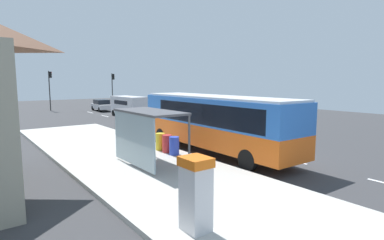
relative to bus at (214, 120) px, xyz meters
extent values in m
cube|color=#38383A|center=(1.71, 11.43, -1.86)|extent=(56.00, 92.00, 0.04)
cube|color=beige|center=(-4.69, -0.57, -1.75)|extent=(6.20, 30.00, 0.18)
cube|color=silver|center=(1.96, -3.57, -1.84)|extent=(0.16, 2.20, 0.01)
cube|color=silver|center=(1.96, 1.43, -1.84)|extent=(0.16, 2.20, 0.01)
cube|color=silver|center=(1.96, 6.43, -1.84)|extent=(0.16, 2.20, 0.01)
cube|color=silver|center=(1.96, 11.43, -1.84)|extent=(0.16, 2.20, 0.01)
cube|color=silver|center=(1.96, 16.43, -1.84)|extent=(0.16, 2.20, 0.01)
cube|color=silver|center=(1.96, 21.43, -1.84)|extent=(0.16, 2.20, 0.01)
cube|color=silver|center=(1.96, 26.43, -1.84)|extent=(0.16, 2.20, 0.01)
cube|color=orange|center=(0.01, -0.02, -0.77)|extent=(2.70, 11.04, 1.15)
cube|color=blue|center=(0.01, -0.02, 0.53)|extent=(2.70, 11.04, 1.45)
cube|color=silver|center=(0.01, -0.02, 1.31)|extent=(2.57, 10.82, 0.12)
cube|color=black|center=(0.11, 5.43, 0.46)|extent=(2.30, 0.16, 1.22)
cube|color=black|center=(-1.21, -0.50, 0.46)|extent=(0.24, 8.58, 1.10)
cylinder|color=black|center=(-1.05, 3.90, -1.34)|extent=(0.30, 1.01, 1.00)
cylinder|color=black|center=(1.21, 3.86, -1.34)|extent=(0.30, 1.01, 1.00)
cylinder|color=black|center=(-1.19, -3.70, -1.34)|extent=(0.30, 1.01, 1.00)
cylinder|color=black|center=(1.07, -3.74, -1.34)|extent=(0.30, 1.01, 1.00)
cube|color=silver|center=(3.91, 19.14, -0.52)|extent=(2.23, 5.28, 1.96)
cube|color=black|center=(3.91, 19.14, -0.19)|extent=(2.18, 3.21, 0.44)
cylinder|color=black|center=(4.90, 17.18, -1.50)|extent=(0.25, 0.69, 0.68)
cylinder|color=black|center=(3.10, 17.10, -1.50)|extent=(0.25, 0.69, 0.68)
cylinder|color=black|center=(4.72, 21.18, -1.50)|extent=(0.25, 0.69, 0.68)
cylinder|color=black|center=(2.92, 21.10, -1.50)|extent=(0.25, 0.69, 0.68)
cube|color=#B7B7BC|center=(4.01, 27.63, -1.22)|extent=(2.03, 4.49, 0.60)
cube|color=black|center=(4.02, 27.83, -0.62)|extent=(1.71, 2.46, 0.60)
cylinder|color=black|center=(4.75, 26.09, -1.52)|extent=(0.23, 0.65, 0.64)
cylinder|color=black|center=(3.11, 26.18, -1.52)|extent=(0.23, 0.65, 0.64)
cylinder|color=black|center=(4.91, 29.08, -1.52)|extent=(0.23, 0.65, 0.64)
cylinder|color=black|center=(3.27, 29.17, -1.52)|extent=(0.23, 0.65, 0.64)
cube|color=silver|center=(-6.64, -6.97, -0.81)|extent=(0.60, 0.70, 1.70)
cube|color=orange|center=(-6.64, -6.97, 0.16)|extent=(0.66, 0.76, 0.24)
cube|color=black|center=(-6.33, -6.97, -0.54)|extent=(0.03, 0.36, 0.44)
cylinder|color=blue|center=(-2.49, 0.27, -1.19)|extent=(0.52, 0.52, 0.95)
cylinder|color=red|center=(-2.49, 0.97, -1.19)|extent=(0.52, 0.52, 0.95)
cylinder|color=yellow|center=(-2.49, 1.67, -1.19)|extent=(0.52, 0.52, 0.95)
cylinder|color=#2D2D2D|center=(7.11, 31.43, 0.73)|extent=(0.14, 0.14, 5.15)
cube|color=black|center=(7.33, 31.43, 2.81)|extent=(0.24, 0.28, 0.84)
sphere|color=#360606|center=(7.45, 31.43, 3.09)|extent=(0.16, 0.16, 0.16)
sphere|color=#3C2C03|center=(7.45, 31.43, 2.81)|extent=(0.16, 0.16, 0.16)
sphere|color=green|center=(7.45, 31.43, 2.53)|extent=(0.16, 0.16, 0.16)
cylinder|color=#2D2D2D|center=(-1.49, 32.23, 0.84)|extent=(0.14, 0.14, 5.37)
cube|color=black|center=(-1.27, 32.23, 3.02)|extent=(0.24, 0.28, 0.84)
sphere|color=red|center=(-1.15, 32.23, 3.30)|extent=(0.16, 0.16, 0.16)
sphere|color=#3C2C03|center=(-1.15, 32.23, 3.02)|extent=(0.16, 0.16, 0.16)
sphere|color=black|center=(-1.15, 32.23, 2.74)|extent=(0.16, 0.16, 0.16)
cube|color=#4C4C51|center=(-4.39, -0.58, 0.79)|extent=(1.80, 4.00, 0.10)
cube|color=#8CA5B2|center=(-5.24, -0.58, -0.41)|extent=(0.06, 3.80, 2.30)
cylinder|color=#4C4C51|center=(-3.54, -2.48, -0.44)|extent=(0.10, 0.10, 2.44)
cylinder|color=#4C4C51|center=(-3.54, 1.32, -0.44)|extent=(0.10, 0.10, 2.44)
camera|label=1|loc=(-11.29, -12.99, 2.19)|focal=28.92mm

